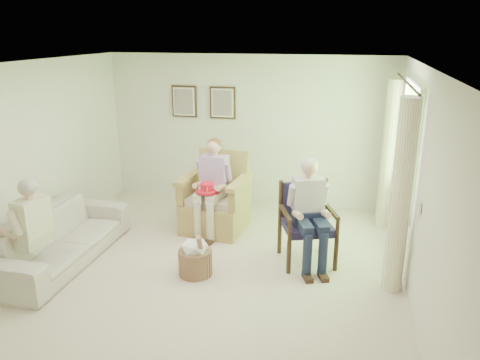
{
  "coord_description": "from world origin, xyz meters",
  "views": [
    {
      "loc": [
        1.69,
        -5.08,
        2.98
      ],
      "look_at": [
        0.32,
        0.75,
        1.05
      ],
      "focal_mm": 35.0,
      "sensor_mm": 36.0,
      "label": 1
    }
  ],
  "objects": [
    {
      "name": "window",
      "position": [
        2.46,
        1.2,
        1.58
      ],
      "size": [
        0.13,
        2.5,
        1.63
      ],
      "color": "#2D6B23",
      "rests_on": "right_wall"
    },
    {
      "name": "person_dark",
      "position": [
        1.26,
        0.57,
        0.83
      ],
      "size": [
        0.4,
        0.62,
        1.4
      ],
      "rotation": [
        0.0,
        0.0,
        0.36
      ],
      "color": "#1B223C",
      "rests_on": "ground"
    },
    {
      "name": "framed_print_right",
      "position": [
        -0.45,
        2.71,
        1.78
      ],
      "size": [
        0.45,
        0.05,
        0.55
      ],
      "color": "#382114",
      "rests_on": "back_wall"
    },
    {
      "name": "red_hat",
      "position": [
        -0.25,
        1.08,
        0.77
      ],
      "size": [
        0.32,
        0.32,
        0.14
      ],
      "color": "red",
      "rests_on": "person_wicker"
    },
    {
      "name": "framed_print_left",
      "position": [
        -1.15,
        2.71,
        1.78
      ],
      "size": [
        0.45,
        0.05,
        0.55
      ],
      "color": "#382114",
      "rests_on": "back_wall"
    },
    {
      "name": "ceiling",
      "position": [
        0.0,
        0.0,
        2.6
      ],
      "size": [
        5.0,
        5.5,
        0.02
      ],
      "primitive_type": "cube",
      "color": "white",
      "rests_on": "back_wall"
    },
    {
      "name": "front_wall",
      "position": [
        0.0,
        -2.75,
        1.3
      ],
      "size": [
        5.0,
        0.04,
        2.6
      ],
      "primitive_type": "cube",
      "color": "silver",
      "rests_on": "ground"
    },
    {
      "name": "person_sofa",
      "position": [
        -1.95,
        -0.66,
        0.76
      ],
      "size": [
        0.42,
        0.63,
        1.31
      ],
      "rotation": [
        0.0,
        0.0,
        -1.73
      ],
      "color": "beige",
      "rests_on": "ground"
    },
    {
      "name": "sofa",
      "position": [
        -1.95,
        -0.09,
        0.33
      ],
      "size": [
        2.29,
        0.89,
        0.67
      ],
      "primitive_type": "imported",
      "rotation": [
        0.0,
        0.0,
        1.57
      ],
      "color": "beige",
      "rests_on": "ground"
    },
    {
      "name": "right_wall",
      "position": [
        2.5,
        0.0,
        1.3
      ],
      "size": [
        0.04,
        5.5,
        2.6
      ],
      "primitive_type": "cube",
      "color": "silver",
      "rests_on": "ground"
    },
    {
      "name": "wood_armchair",
      "position": [
        1.26,
        0.74,
        0.57
      ],
      "size": [
        0.67,
        0.63,
        1.04
      ],
      "rotation": [
        0.0,
        0.0,
        0.36
      ],
      "color": "black",
      "rests_on": "ground"
    },
    {
      "name": "hatbox",
      "position": [
        -0.08,
        -0.03,
        0.25
      ],
      "size": [
        0.52,
        0.52,
        0.63
      ],
      "color": "tan",
      "rests_on": "ground"
    },
    {
      "name": "back_wall",
      "position": [
        0.0,
        2.75,
        1.3
      ],
      "size": [
        5.0,
        0.04,
        2.6
      ],
      "primitive_type": "cube",
      "color": "silver",
      "rests_on": "ground"
    },
    {
      "name": "left_wall",
      "position": [
        -2.5,
        0.0,
        1.3
      ],
      "size": [
        0.04,
        5.5,
        2.6
      ],
      "primitive_type": "cube",
      "color": "silver",
      "rests_on": "ground"
    },
    {
      "name": "wicker_armchair",
      "position": [
        -0.23,
        1.43,
        0.38
      ],
      "size": [
        0.93,
        0.93,
        1.19
      ],
      "rotation": [
        0.0,
        0.0,
        -0.1
      ],
      "color": "tan",
      "rests_on": "ground"
    },
    {
      "name": "curtain_right",
      "position": [
        2.33,
        2.18,
        1.15
      ],
      "size": [
        0.34,
        0.34,
        2.3
      ],
      "primitive_type": "cylinder",
      "color": "#F9EEC3",
      "rests_on": "ground"
    },
    {
      "name": "person_wicker",
      "position": [
        -0.23,
        1.28,
        0.85
      ],
      "size": [
        0.4,
        0.63,
        1.43
      ],
      "rotation": [
        0.0,
        0.0,
        -0.1
      ],
      "color": "beige",
      "rests_on": "ground"
    },
    {
      "name": "curtain_left",
      "position": [
        2.33,
        0.22,
        1.15
      ],
      "size": [
        0.34,
        0.34,
        2.3
      ],
      "primitive_type": "cylinder",
      "color": "#F9EEC3",
      "rests_on": "ground"
    },
    {
      "name": "floor",
      "position": [
        0.0,
        0.0,
        0.0
      ],
      "size": [
        5.5,
        5.5,
        0.0
      ],
      "primitive_type": "plane",
      "color": "beige",
      "rests_on": "ground"
    }
  ]
}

